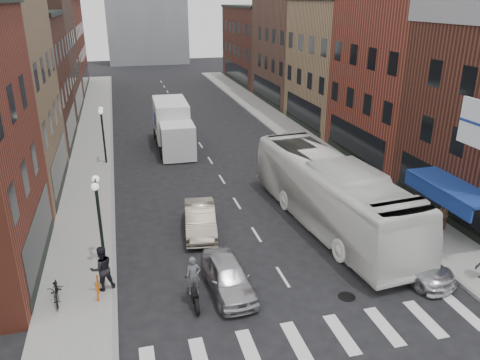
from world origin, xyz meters
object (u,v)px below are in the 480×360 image
at_px(ped_right_c, 430,228).
at_px(box_truck, 173,126).
at_px(transit_bus, 331,193).
at_px(sedan_left_near, 228,276).
at_px(motorcycle_rider, 194,283).
at_px(curb_car, 407,260).
at_px(ped_left_solo, 102,268).
at_px(ped_right_b, 444,214).
at_px(sedan_left_far, 200,219).
at_px(streetlamp_far, 102,125).
at_px(parked_bicycle, 56,291).
at_px(bike_rack, 98,288).
at_px(streetlamp_near, 98,205).

bearing_deg(ped_right_c, box_truck, -68.01).
distance_m(transit_bus, sedan_left_near, 7.99).
relative_size(motorcycle_rider, transit_bus, 0.16).
relative_size(curb_car, ped_right_c, 2.74).
bearing_deg(ped_left_solo, sedan_left_near, 147.81).
relative_size(box_truck, ped_right_b, 4.82).
xyz_separation_m(sedan_left_far, curb_car, (7.97, -6.00, -0.07)).
height_order(ped_left_solo, ped_right_b, ped_left_solo).
bearing_deg(sedan_left_near, sedan_left_far, 88.58).
height_order(transit_bus, curb_car, transit_bus).
bearing_deg(streetlamp_far, parked_bicycle, -96.04).
relative_size(bike_rack, sedan_left_far, 0.19).
relative_size(box_truck, sedan_left_far, 1.93).
bearing_deg(bike_rack, motorcycle_rider, -18.37).
height_order(motorcycle_rider, sedan_left_near, motorcycle_rider).
distance_m(transit_bus, sedan_left_far, 6.84).
height_order(streetlamp_near, ped_left_solo, streetlamp_near).
bearing_deg(ped_left_solo, bike_rack, 51.23).
distance_m(curb_car, ped_right_c, 2.99).
xyz_separation_m(sedan_left_far, ped_right_b, (11.94, -3.12, 0.30)).
relative_size(streetlamp_near, curb_car, 0.94).
bearing_deg(streetlamp_far, ped_left_solo, -90.00).
xyz_separation_m(curb_car, ped_right_b, (3.96, 2.88, 0.38)).
height_order(streetlamp_far, ped_left_solo, streetlamp_far).
bearing_deg(motorcycle_rider, ped_left_solo, 154.63).
height_order(box_truck, ped_left_solo, box_truck).
bearing_deg(ped_right_b, streetlamp_near, -10.28).
bearing_deg(ped_left_solo, ped_right_c, 161.68).
height_order(streetlamp_near, transit_bus, streetlamp_near).
bearing_deg(transit_bus, motorcycle_rider, -152.71).
bearing_deg(sedan_left_near, box_truck, 85.80).
relative_size(streetlamp_near, bike_rack, 5.14).
relative_size(streetlamp_near, ped_right_b, 2.39).
xyz_separation_m(sedan_left_near, parked_bicycle, (-6.65, 0.86, -0.09)).
bearing_deg(sedan_left_near, ped_right_c, 3.34).
bearing_deg(ped_right_b, motorcycle_rider, 5.43).
bearing_deg(box_truck, sedan_left_near, -89.23).
bearing_deg(sedan_left_near, ped_left_solo, 162.67).
height_order(parked_bicycle, ped_right_c, ped_right_c).
relative_size(streetlamp_near, sedan_left_near, 1.03).
xyz_separation_m(parked_bicycle, ped_right_c, (16.80, 0.33, 0.36)).
height_order(streetlamp_far, transit_bus, streetlamp_far).
height_order(streetlamp_far, motorcycle_rider, streetlamp_far).
distance_m(motorcycle_rider, curb_car, 9.28).
xyz_separation_m(streetlamp_near, box_truck, (5.20, 16.75, -1.14)).
bearing_deg(transit_bus, curb_car, -80.70).
xyz_separation_m(motorcycle_rider, sedan_left_far, (1.30, 5.90, -0.26)).
xyz_separation_m(transit_bus, ped_left_solo, (-11.40, -3.28, -0.71)).
distance_m(box_truck, curb_car, 22.09).
bearing_deg(bike_rack, transit_bus, 18.18).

